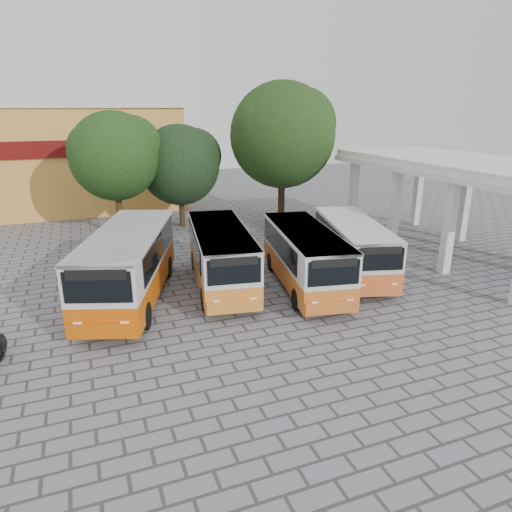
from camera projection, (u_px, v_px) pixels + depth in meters
name	position (u px, v px, depth m)	size (l,w,h in m)	color
ground	(326.00, 310.00, 19.10)	(90.00, 90.00, 0.00)	slate
terminal_shelter	(464.00, 168.00, 24.70)	(6.80, 15.80, 5.40)	silver
shophouse_block	(51.00, 157.00, 37.08)	(20.40, 10.40, 8.30)	gold
bus_far_left	(129.00, 261.00, 19.50)	(5.29, 9.17, 3.10)	#C84D00
bus_centre_left	(221.00, 253.00, 21.13)	(3.56, 8.08, 2.80)	orange
bus_centre_right	(305.00, 255.00, 21.03)	(3.66, 7.99, 2.76)	#C25E1A
bus_far_right	(353.00, 245.00, 22.69)	(4.18, 7.92, 2.70)	#C75A21
tree_left	(115.00, 153.00, 28.52)	(5.83, 5.55, 7.92)	#493413
tree_middle	(180.00, 162.00, 31.13)	(5.74, 5.47, 7.02)	#3A2B17
tree_right	(284.00, 132.00, 31.36)	(7.60, 7.24, 9.84)	#352216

